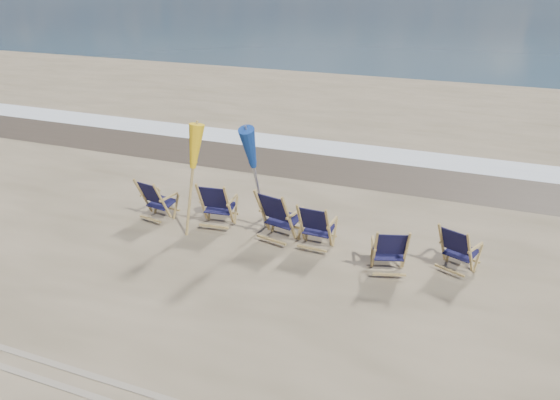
% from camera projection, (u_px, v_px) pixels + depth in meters
% --- Properties ---
extents(surf_foam, '(200.00, 1.40, 0.01)m').
position_uv_depth(surf_foam, '(358.00, 151.00, 15.79)').
color(surf_foam, silver).
rests_on(surf_foam, ground).
extents(wet_sand_strip, '(200.00, 2.60, 0.00)m').
position_uv_depth(wet_sand_strip, '(344.00, 168.00, 14.51)').
color(wet_sand_strip, '#42362A').
rests_on(wet_sand_strip, ground).
extents(beach_chair_0, '(0.73, 0.79, 0.97)m').
position_uv_depth(beach_chair_0, '(162.00, 203.00, 11.15)').
color(beach_chair_0, '#131235').
rests_on(beach_chair_0, ground).
extents(beach_chair_1, '(0.74, 0.82, 1.04)m').
position_uv_depth(beach_chair_1, '(229.00, 207.00, 10.88)').
color(beach_chair_1, '#131235').
rests_on(beach_chair_1, ground).
extents(beach_chair_2, '(0.87, 0.94, 1.11)m').
position_uv_depth(beach_chair_2, '(289.00, 220.00, 10.21)').
color(beach_chair_2, '#131235').
rests_on(beach_chair_2, ground).
extents(beach_chair_3, '(0.65, 0.73, 0.98)m').
position_uv_depth(beach_chair_3, '(329.00, 230.00, 10.00)').
color(beach_chair_3, '#131235').
rests_on(beach_chair_3, ground).
extents(beach_chair_4, '(0.78, 0.83, 0.94)m').
position_uv_depth(beach_chair_4, '(406.00, 253.00, 9.25)').
color(beach_chair_4, '#131235').
rests_on(beach_chair_4, ground).
extents(beach_chair_5, '(0.81, 0.85, 0.93)m').
position_uv_depth(beach_chair_5, '(470.00, 254.00, 9.19)').
color(beach_chair_5, '#131235').
rests_on(beach_chair_5, ground).
extents(umbrella_yellow, '(0.30, 0.30, 2.23)m').
position_uv_depth(umbrella_yellow, '(189.00, 153.00, 10.30)').
color(umbrella_yellow, tan).
rests_on(umbrella_yellow, ground).
extents(umbrella_blue, '(0.30, 0.30, 2.46)m').
position_uv_depth(umbrella_blue, '(257.00, 143.00, 10.10)').
color(umbrella_blue, '#A5A5AD').
rests_on(umbrella_blue, ground).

